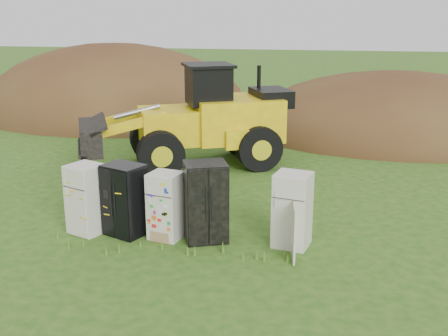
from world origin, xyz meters
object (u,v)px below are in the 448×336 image
Objects in this scene: fridge_black_side at (125,200)px; wheel_loader at (183,116)px; fridge_dark_mid at (206,202)px; fridge_open_door at (292,210)px; fridge_sticker at (166,206)px; fridge_leftmost at (87,199)px.

fridge_black_side is 6.11m from wheel_loader.
fridge_dark_mid reaches higher than fridge_open_door.
fridge_dark_mid is 0.26× the size of wheel_loader.
fridge_sticker is (1.02, -0.05, -0.07)m from fridge_black_side.
fridge_leftmost is 0.95m from fridge_black_side.
fridge_sticker is 0.22× the size of wheel_loader.
fridge_dark_mid is at bearing -166.41° from fridge_open_door.
wheel_loader is at bearing 87.58° from fridge_dark_mid.
fridge_sticker is 0.93× the size of fridge_open_door.
fridge_open_door is 7.29m from wheel_loader.
wheel_loader is (-0.04, 6.05, 0.86)m from fridge_black_side.
fridge_open_door is at bearing -80.99° from wheel_loader.
fridge_leftmost is 6.22m from wheel_loader.
fridge_leftmost is 0.99× the size of fridge_open_door.
fridge_black_side is at bearing -114.01° from wheel_loader.
fridge_leftmost is at bearing -153.62° from fridge_black_side.
fridge_leftmost is 1.96m from fridge_sticker.
wheel_loader is (-3.98, 6.05, 0.86)m from fridge_open_door.
fridge_dark_mid is 6.43m from wheel_loader.
wheel_loader is (0.91, 6.09, 0.88)m from fridge_leftmost.
fridge_dark_mid reaches higher than fridge_black_side.
fridge_dark_mid is at bearing 15.97° from fridge_sticker.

